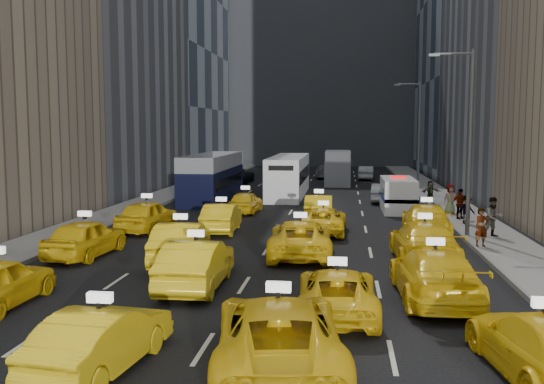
% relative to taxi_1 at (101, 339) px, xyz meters
% --- Properties ---
extents(ground, '(160.00, 160.00, 0.00)m').
position_rel_taxi_1_xyz_m(ground, '(1.91, 5.55, -0.71)').
color(ground, black).
rests_on(ground, ground).
extents(sidewalk_west, '(3.00, 90.00, 0.15)m').
position_rel_taxi_1_xyz_m(sidewalk_west, '(-8.59, 30.55, -0.64)').
color(sidewalk_west, gray).
rests_on(sidewalk_west, ground).
extents(sidewalk_east, '(3.00, 90.00, 0.15)m').
position_rel_taxi_1_xyz_m(sidewalk_east, '(12.41, 30.55, -0.64)').
color(sidewalk_east, gray).
rests_on(sidewalk_east, ground).
extents(curb_west, '(0.15, 90.00, 0.18)m').
position_rel_taxi_1_xyz_m(curb_west, '(-7.14, 30.55, -0.62)').
color(curb_west, slate).
rests_on(curb_west, ground).
extents(curb_east, '(0.15, 90.00, 0.18)m').
position_rel_taxi_1_xyz_m(curb_east, '(10.96, 30.55, -0.62)').
color(curb_east, slate).
rests_on(curb_east, ground).
extents(building_backdrop, '(30.00, 12.00, 40.00)m').
position_rel_taxi_1_xyz_m(building_backdrop, '(1.91, 77.55, 19.29)').
color(building_backdrop, slate).
rests_on(building_backdrop, ground).
extents(streetlight_near, '(2.15, 0.22, 9.00)m').
position_rel_taxi_1_xyz_m(streetlight_near, '(11.09, 17.55, 4.20)').
color(streetlight_near, '#595B60').
rests_on(streetlight_near, ground).
extents(streetlight_far, '(2.15, 0.22, 9.00)m').
position_rel_taxi_1_xyz_m(streetlight_far, '(11.09, 37.55, 4.20)').
color(streetlight_far, '#595B60').
rests_on(streetlight_far, ground).
extents(taxi_1, '(2.08, 4.50, 1.43)m').
position_rel_taxi_1_xyz_m(taxi_1, '(0.00, 0.00, 0.00)').
color(taxi_1, yellow).
rests_on(taxi_1, ground).
extents(taxi_2, '(3.49, 6.20, 1.64)m').
position_rel_taxi_1_xyz_m(taxi_2, '(3.85, 0.56, 0.10)').
color(taxi_2, yellow).
rests_on(taxi_2, ground).
extents(taxi_3, '(2.69, 5.23, 1.45)m').
position_rel_taxi_1_xyz_m(taxi_3, '(9.48, 0.65, 0.01)').
color(taxi_3, yellow).
rests_on(taxi_3, ground).
extents(taxi_5, '(1.80, 4.97, 1.63)m').
position_rel_taxi_1_xyz_m(taxi_5, '(0.40, 7.02, 0.10)').
color(taxi_5, yellow).
rests_on(taxi_5, ground).
extents(taxi_6, '(2.34, 4.86, 1.33)m').
position_rel_taxi_1_xyz_m(taxi_6, '(5.09, 4.64, -0.05)').
color(taxi_6, yellow).
rests_on(taxi_6, ground).
extents(taxi_7, '(2.51, 5.72, 1.63)m').
position_rel_taxi_1_xyz_m(taxi_7, '(8.06, 6.44, 0.10)').
color(taxi_7, yellow).
rests_on(taxi_7, ground).
extents(taxi_8, '(2.23, 4.79, 1.59)m').
position_rel_taxi_1_xyz_m(taxi_8, '(-5.35, 11.29, 0.08)').
color(taxi_8, yellow).
rests_on(taxi_8, ground).
extents(taxi_9, '(2.20, 5.11, 1.64)m').
position_rel_taxi_1_xyz_m(taxi_9, '(-1.12, 10.64, 0.10)').
color(taxi_9, yellow).
rests_on(taxi_9, ground).
extents(taxi_10, '(2.81, 5.60, 1.52)m').
position_rel_taxi_1_xyz_m(taxi_10, '(3.48, 12.41, 0.05)').
color(taxi_10, yellow).
rests_on(taxi_10, ground).
extents(taxi_11, '(2.44, 5.79, 1.67)m').
position_rel_taxi_1_xyz_m(taxi_11, '(8.42, 11.70, 0.12)').
color(taxi_11, yellow).
rests_on(taxi_11, ground).
extents(taxi_12, '(2.34, 4.91, 1.62)m').
position_rel_taxi_1_xyz_m(taxi_12, '(-4.84, 17.71, 0.10)').
color(taxi_12, yellow).
rests_on(taxi_12, ground).
extents(taxi_13, '(1.77, 4.54, 1.47)m').
position_rel_taxi_1_xyz_m(taxi_13, '(-0.98, 17.91, 0.02)').
color(taxi_13, yellow).
rests_on(taxi_13, ground).
extents(taxi_14, '(2.33, 4.84, 1.33)m').
position_rel_taxi_1_xyz_m(taxi_14, '(4.23, 18.10, -0.05)').
color(taxi_14, yellow).
rests_on(taxi_14, ground).
extents(taxi_15, '(2.65, 5.70, 1.61)m').
position_rel_taxi_1_xyz_m(taxi_15, '(9.28, 17.80, 0.09)').
color(taxi_15, yellow).
rests_on(taxi_15, ground).
extents(taxi_16, '(1.86, 4.15, 1.38)m').
position_rel_taxi_1_xyz_m(taxi_16, '(-0.87, 24.86, -0.02)').
color(taxi_16, yellow).
rests_on(taxi_16, ground).
extents(taxi_17, '(1.61, 4.44, 1.46)m').
position_rel_taxi_1_xyz_m(taxi_17, '(3.81, 22.63, 0.01)').
color(taxi_17, yellow).
rests_on(taxi_17, ground).
extents(nypd_van, '(2.32, 5.37, 2.26)m').
position_rel_taxi_1_xyz_m(nypd_van, '(8.71, 27.04, 0.31)').
color(nypd_van, white).
rests_on(nypd_van, ground).
extents(double_decker, '(3.89, 11.67, 3.33)m').
position_rel_taxi_1_xyz_m(double_decker, '(-4.45, 31.71, 0.94)').
color(double_decker, black).
rests_on(double_decker, ground).
extents(city_bus, '(3.18, 12.16, 3.11)m').
position_rel_taxi_1_xyz_m(city_bus, '(0.91, 35.20, 0.83)').
color(city_bus, white).
rests_on(city_bus, ground).
extents(box_truck, '(2.69, 6.98, 3.14)m').
position_rel_taxi_1_xyz_m(box_truck, '(4.67, 45.24, 0.83)').
color(box_truck, white).
rests_on(box_truck, ground).
extents(misc_car_0, '(1.78, 4.17, 1.34)m').
position_rel_taxi_1_xyz_m(misc_car_0, '(7.98, 31.61, -0.05)').
color(misc_car_0, '#A3A7AB').
rests_on(misc_car_0, ground).
extents(misc_car_1, '(2.47, 4.99, 1.36)m').
position_rel_taxi_1_xyz_m(misc_car_1, '(-4.89, 45.86, -0.03)').
color(misc_car_1, black).
rests_on(misc_car_1, ground).
extents(misc_car_2, '(2.24, 4.91, 1.39)m').
position_rel_taxi_1_xyz_m(misc_car_2, '(3.21, 52.20, -0.02)').
color(misc_car_2, gray).
rests_on(misc_car_2, ground).
extents(misc_car_3, '(2.25, 4.39, 1.43)m').
position_rel_taxi_1_xyz_m(misc_car_3, '(-0.14, 50.77, 0.00)').
color(misc_car_3, black).
rests_on(misc_car_3, ground).
extents(misc_car_4, '(1.73, 4.34, 1.40)m').
position_rel_taxi_1_xyz_m(misc_car_4, '(7.51, 50.65, -0.01)').
color(misc_car_4, '#A8AAAF').
rests_on(misc_car_4, ground).
extents(pedestrian_0, '(0.73, 0.61, 1.71)m').
position_rel_taxi_1_xyz_m(pedestrian_0, '(11.22, 14.65, 0.29)').
color(pedestrian_0, gray).
rests_on(pedestrian_0, sidewalk_east).
extents(pedestrian_1, '(1.04, 0.78, 1.90)m').
position_rel_taxi_1_xyz_m(pedestrian_1, '(12.34, 17.24, 0.38)').
color(pedestrian_1, gray).
rests_on(pedestrian_1, sidewalk_east).
extents(pedestrian_2, '(1.07, 0.70, 1.53)m').
position_rel_taxi_1_xyz_m(pedestrian_2, '(11.84, 21.13, 0.20)').
color(pedestrian_2, gray).
rests_on(pedestrian_2, sidewalk_east).
extents(pedestrian_3, '(1.11, 0.81, 1.73)m').
position_rel_taxi_1_xyz_m(pedestrian_3, '(11.83, 22.94, 0.30)').
color(pedestrian_3, gray).
rests_on(pedestrian_3, sidewalk_east).
extents(pedestrian_4, '(0.94, 0.62, 1.78)m').
position_rel_taxi_1_xyz_m(pedestrian_4, '(11.66, 25.00, 0.32)').
color(pedestrian_4, gray).
rests_on(pedestrian_4, sidewalk_east).
extents(pedestrian_5, '(1.50, 0.90, 1.56)m').
position_rel_taxi_1_xyz_m(pedestrian_5, '(11.17, 30.11, 0.21)').
color(pedestrian_5, gray).
rests_on(pedestrian_5, sidewalk_east).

